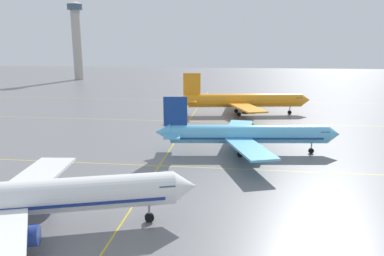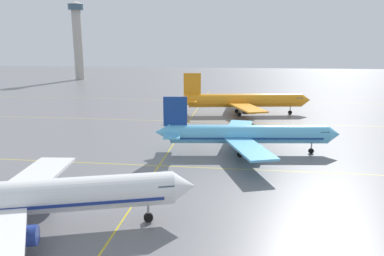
# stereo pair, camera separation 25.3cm
# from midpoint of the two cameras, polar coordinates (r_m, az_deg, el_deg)

# --- Properties ---
(airliner_front_gate) EXTENTS (37.96, 32.43, 12.06)m
(airliner_front_gate) POSITION_cam_midpoint_polar(r_m,az_deg,el_deg) (46.13, -24.34, -9.79)
(airliner_front_gate) COLOR white
(airliner_front_gate) RESTS_ON ground
(airliner_second_row) EXTENTS (35.78, 30.65, 11.12)m
(airliner_second_row) POSITION_cam_midpoint_polar(r_m,az_deg,el_deg) (72.33, 8.40, -0.99)
(airliner_second_row) COLOR #5BB7E5
(airliner_second_row) RESTS_ON ground
(airliner_third_row) EXTENTS (39.95, 34.07, 12.44)m
(airliner_third_row) POSITION_cam_midpoint_polar(r_m,az_deg,el_deg) (111.86, 7.95, 4.19)
(airliner_third_row) COLOR orange
(airliner_third_row) RESTS_ON ground
(taxiway_markings) EXTENTS (168.01, 167.58, 0.01)m
(taxiway_markings) POSITION_cam_midpoint_polar(r_m,az_deg,el_deg) (83.58, -2.21, -1.64)
(taxiway_markings) COLOR yellow
(taxiway_markings) RESTS_ON ground
(control_tower) EXTENTS (8.82, 8.82, 44.16)m
(control_tower) POSITION_cam_midpoint_polar(r_m,az_deg,el_deg) (229.50, -17.15, 13.44)
(control_tower) COLOR #ADA89E
(control_tower) RESTS_ON ground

